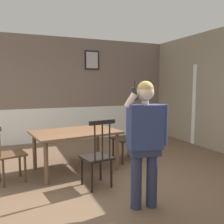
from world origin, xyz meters
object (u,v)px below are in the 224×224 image
(dining_table, at_px, (76,136))
(chair_at_table_head, at_px, (98,156))
(person_figure, at_px, (145,137))
(chair_near_window, at_px, (9,154))
(chair_by_doorway, at_px, (127,137))

(dining_table, xyz_separation_m, chair_at_table_head, (0.12, -0.87, -0.15))
(chair_at_table_head, xyz_separation_m, person_figure, (0.35, -0.82, 0.43))
(chair_near_window, xyz_separation_m, person_figure, (1.60, -1.53, 0.45))
(chair_at_table_head, relative_size, person_figure, 0.65)
(chair_by_doorway, height_order, chair_at_table_head, chair_at_table_head)
(dining_table, relative_size, person_figure, 1.01)
(chair_near_window, height_order, chair_by_doorway, chair_by_doorway)
(chair_by_doorway, bearing_deg, chair_at_table_head, 129.01)
(chair_by_doorway, xyz_separation_m, person_figure, (-0.66, -1.85, 0.44))
(chair_at_table_head, distance_m, person_figure, 0.99)
(chair_at_table_head, bearing_deg, chair_near_window, 140.65)
(chair_near_window, xyz_separation_m, chair_by_doorway, (2.27, 0.32, 0.02))
(chair_near_window, distance_m, person_figure, 2.26)
(dining_table, bearing_deg, person_figure, -74.40)
(dining_table, height_order, chair_by_doorway, chair_by_doorway)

